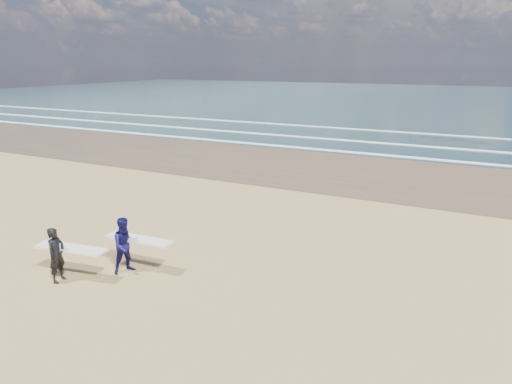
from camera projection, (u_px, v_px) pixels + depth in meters
The scene contains 2 objects.
surfer_near at pixel (59, 254), 13.19m from camera, with size 2.25×1.11×1.65m.
surfer_far at pixel (127, 245), 13.75m from camera, with size 2.23×1.20×1.74m.
Camera 1 is at (9.80, -8.28, 6.22)m, focal length 32.00 mm.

